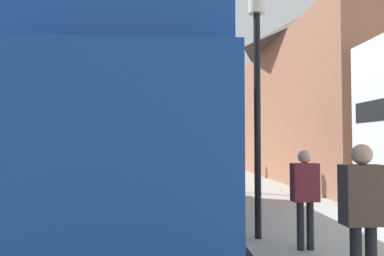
# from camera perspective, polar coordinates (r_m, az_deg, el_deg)

# --- Properties ---
(ground_plane) EXTENTS (144.00, 144.00, 0.00)m
(ground_plane) POSITION_cam_1_polar(r_m,az_deg,el_deg) (24.06, -15.28, -6.92)
(ground_plane) COLOR #333335
(sidewalk) EXTENTS (3.92, 108.00, 0.14)m
(sidewalk) POSITION_cam_1_polar(r_m,az_deg,el_deg) (20.92, 5.14, -7.51)
(sidewalk) COLOR #999993
(sidewalk) RESTS_ON ground_plane
(brick_terrace_rear) EXTENTS (6.00, 16.53, 9.34)m
(brick_terrace_rear) POSITION_cam_1_polar(r_m,az_deg,el_deg) (21.09, 19.21, 5.18)
(brick_terrace_rear) COLOR #9E664C
(brick_terrace_rear) RESTS_ON ground_plane
(tour_bus) EXTENTS (2.69, 11.00, 4.28)m
(tour_bus) POSITION_cam_1_polar(r_m,az_deg,el_deg) (8.81, -7.38, -2.87)
(tour_bus) COLOR #19479E
(tour_bus) RESTS_ON ground_plane
(parked_car_ahead_of_bus) EXTENTS (1.98, 4.59, 1.43)m
(parked_car_ahead_of_bus) POSITION_cam_1_polar(r_m,az_deg,el_deg) (16.51, -3.20, -6.79)
(parked_car_ahead_of_bus) COLOR maroon
(parked_car_ahead_of_bus) RESTS_ON ground_plane
(pedestrian_nearest) EXTENTS (0.48, 0.26, 1.82)m
(pedestrian_nearest) POSITION_cam_1_polar(r_m,az_deg,el_deg) (4.86, 24.57, -10.80)
(pedestrian_nearest) COLOR #232328
(pedestrian_nearest) RESTS_ON sidewalk
(pedestrian_second) EXTENTS (0.45, 0.25, 1.71)m
(pedestrian_second) POSITION_cam_1_polar(r_m,az_deg,el_deg) (6.82, 16.82, -8.97)
(pedestrian_second) COLOR #232328
(pedestrian_second) RESTS_ON sidewalk
(lamp_post_nearest) EXTENTS (0.35, 0.35, 5.05)m
(lamp_post_nearest) POSITION_cam_1_polar(r_m,az_deg,el_deg) (7.55, 9.87, 10.15)
(lamp_post_nearest) COLOR black
(lamp_post_nearest) RESTS_ON sidewalk
(lamp_post_second) EXTENTS (0.35, 0.35, 4.95)m
(lamp_post_second) POSITION_cam_1_polar(r_m,az_deg,el_deg) (14.45, 3.94, 3.92)
(lamp_post_second) COLOR black
(lamp_post_second) RESTS_ON sidewalk
(lamp_post_third) EXTENTS (0.35, 0.35, 4.86)m
(lamp_post_third) POSITION_cam_1_polar(r_m,az_deg,el_deg) (21.43, 1.12, 1.74)
(lamp_post_third) COLOR black
(lamp_post_third) RESTS_ON sidewalk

